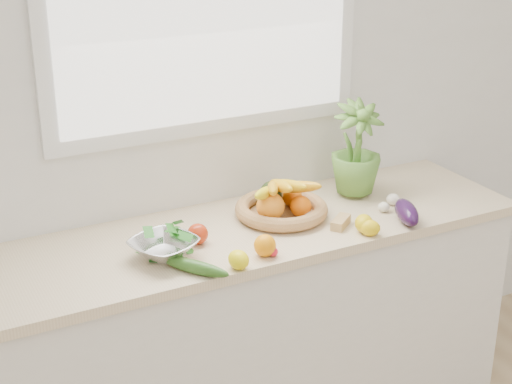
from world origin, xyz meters
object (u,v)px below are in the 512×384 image
apple (198,234)px  potted_herb (356,147)px  cucumber (196,267)px  fruit_basket (281,204)px  colander_with_spinach (163,243)px  eggplant (407,212)px

apple → potted_herb: size_ratio=0.20×
cucumber → fruit_basket: fruit_basket is taller
potted_herb → fruit_basket: (-0.38, -0.06, -0.16)m
apple → colander_with_spinach: colander_with_spinach is taller
apple → fruit_basket: (0.38, 0.07, 0.01)m
apple → eggplant: 0.81m
cucumber → fruit_basket: (0.48, 0.28, 0.03)m
fruit_basket → colander_with_spinach: (-0.54, -0.13, 0.01)m
fruit_basket → eggplant: bearing=-33.4°
fruit_basket → apple: bearing=-169.4°
fruit_basket → colander_with_spinach: size_ratio=1.42×
cucumber → potted_herb: potted_herb is taller
apple → colander_with_spinach: (-0.15, -0.05, 0.02)m
eggplant → colander_with_spinach: size_ratio=0.69×
cucumber → potted_herb: (0.87, 0.33, 0.19)m
apple → cucumber: bearing=-115.3°
apple → potted_herb: 0.80m
eggplant → cucumber: 0.89m
cucumber → fruit_basket: 0.56m
eggplant → cucumber: eggplant is taller
colander_with_spinach → cucumber: bearing=-70.5°
cucumber → potted_herb: 0.95m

